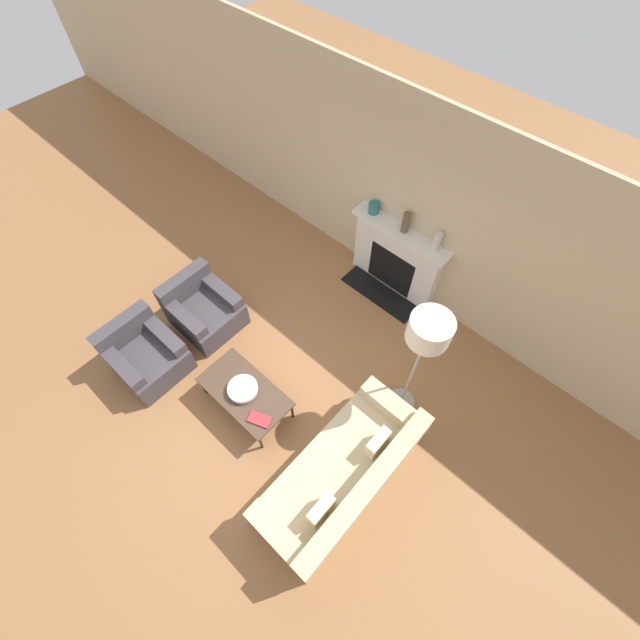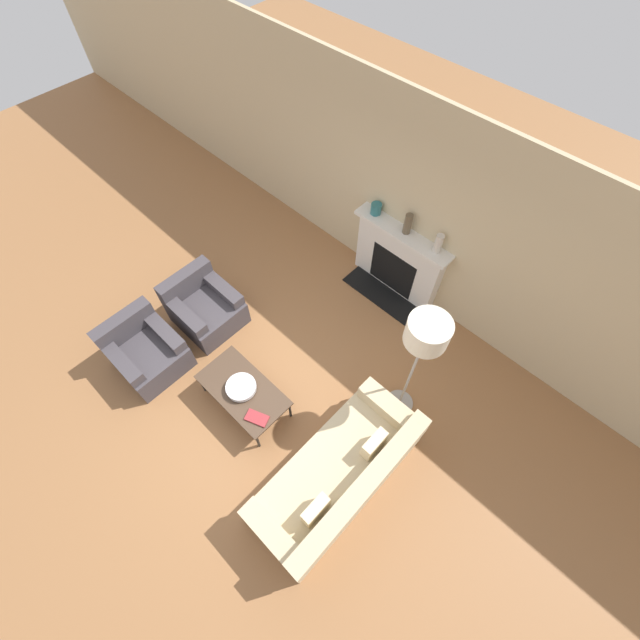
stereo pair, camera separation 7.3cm
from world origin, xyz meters
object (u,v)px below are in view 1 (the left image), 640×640
at_px(armchair_near, 146,354).
at_px(floor_lamp, 427,337).
at_px(coffee_table, 245,392).
at_px(bowl, 243,389).
at_px(fireplace, 395,260).
at_px(armchair_far, 204,309).
at_px(mantel_vase_left, 374,208).
at_px(couch, 344,475).
at_px(mantel_vase_center_left, 406,222).
at_px(book, 259,419).
at_px(mantel_vase_center_right, 437,241).

bearing_deg(armchair_near, floor_lamp, -56.77).
height_order(coffee_table, bowl, bowl).
relative_size(bowl, floor_lamp, 0.19).
height_order(fireplace, floor_lamp, floor_lamp).
xyz_separation_m(armchair_far, mantel_vase_left, (1.06, 2.37, 0.93)).
relative_size(couch, bowl, 5.59).
bearing_deg(coffee_table, mantel_vase_left, 97.04).
bearing_deg(couch, mantel_vase_left, -145.67).
distance_m(bowl, floor_lamp, 2.31).
bearing_deg(floor_lamp, fireplace, 131.23).
xyz_separation_m(couch, coffee_table, (-1.53, -0.09, 0.10)).
bearing_deg(mantel_vase_center_left, book, -85.58).
height_order(armchair_far, mantel_vase_center_right, mantel_vase_center_right).
bearing_deg(book, mantel_vase_center_right, 63.45).
height_order(couch, mantel_vase_center_left, mantel_vase_center_left).
bearing_deg(bowl, coffee_table, 13.96).
bearing_deg(coffee_table, couch, 3.37).
distance_m(fireplace, armchair_far, 2.84).
bearing_deg(mantel_vase_center_left, floor_lamp, -49.55).
height_order(armchair_near, mantel_vase_center_left, mantel_vase_center_left).
distance_m(armchair_near, book, 1.85).
height_order(book, mantel_vase_center_right, mantel_vase_center_right).
height_order(floor_lamp, mantel_vase_center_right, floor_lamp).
bearing_deg(armchair_near, fireplace, -25.07).
bearing_deg(mantel_vase_center_left, mantel_vase_center_right, 0.00).
distance_m(couch, book, 1.15).
distance_m(armchair_near, floor_lamp, 3.66).
xyz_separation_m(coffee_table, mantel_vase_left, (-0.35, 2.84, 0.83)).
bearing_deg(fireplace, mantel_vase_center_left, 32.31).
height_order(armchair_near, mantel_vase_center_right, mantel_vase_center_right).
height_order(book, floor_lamp, floor_lamp).
xyz_separation_m(couch, book, (-1.13, -0.21, 0.14)).
distance_m(couch, bowl, 1.55).
height_order(book, mantel_vase_left, mantel_vase_left).
bearing_deg(floor_lamp, armchair_near, -146.77).
bearing_deg(couch, floor_lamp, -175.85).
distance_m(fireplace, book, 2.96).
bearing_deg(coffee_table, armchair_near, -160.34).
height_order(armchair_near, bowl, armchair_near).
distance_m(fireplace, armchair_near, 3.69).
xyz_separation_m(bowl, mantel_vase_center_left, (0.18, 2.84, 0.82)).
relative_size(bowl, mantel_vase_center_left, 1.24).
bearing_deg(mantel_vase_center_left, fireplace, -147.69).
relative_size(armchair_far, coffee_table, 0.77).
relative_size(armchair_far, bowl, 2.38).
bearing_deg(armchair_far, mantel_vase_center_left, -33.72).
bearing_deg(book, fireplace, 73.20).
height_order(couch, armchair_far, armchair_far).
relative_size(couch, mantel_vase_left, 13.22).
distance_m(couch, coffee_table, 1.53).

